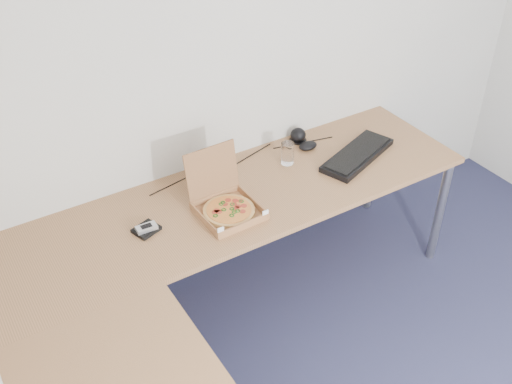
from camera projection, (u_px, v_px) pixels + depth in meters
desk at (220, 277)px, 2.65m from camera, size 2.50×2.20×0.73m
pizza_box at (227, 207)px, 2.95m from camera, size 0.28×0.32×0.28m
drinking_glass at (288, 153)px, 3.28m from camera, size 0.07×0.07×0.12m
keyboard at (357, 155)px, 3.35m from camera, size 0.53×0.34×0.03m
mouse at (308, 146)px, 3.42m from camera, size 0.12×0.09×0.04m
wallet at (146, 230)px, 2.85m from camera, size 0.14×0.12×0.02m
phone at (147, 228)px, 2.83m from camera, size 0.10×0.05×0.02m
dome_speaker at (298, 134)px, 3.48m from camera, size 0.10×0.10×0.08m
cable_bundle at (240, 162)px, 3.32m from camera, size 0.54×0.11×0.01m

